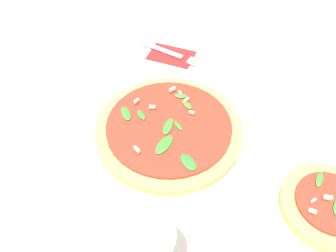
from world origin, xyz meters
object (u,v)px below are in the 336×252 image
(pizza_arugula_main, at_px, (168,130))
(fork, at_px, (174,54))
(pizza_personal_side, at_px, (327,207))
(side_plate_white, at_px, (38,232))
(wine_glass, at_px, (142,251))

(pizza_arugula_main, xyz_separation_m, fork, (-0.03, 0.26, -0.01))
(fork, bearing_deg, pizza_personal_side, -28.28)
(fork, height_order, side_plate_white, side_plate_white)
(fork, bearing_deg, side_plate_white, -83.79)
(pizza_arugula_main, height_order, fork, pizza_arugula_main)
(pizza_personal_side, bearing_deg, pizza_arugula_main, 157.18)
(pizza_arugula_main, distance_m, wine_glass, 0.29)
(fork, bearing_deg, pizza_arugula_main, -61.67)
(pizza_arugula_main, height_order, side_plate_white, pizza_arugula_main)
(pizza_personal_side, height_order, side_plate_white, pizza_personal_side)
(wine_glass, xyz_separation_m, side_plate_white, (-0.18, 0.04, -0.10))
(fork, xyz_separation_m, side_plate_white, (-0.14, -0.49, 0.00))
(pizza_arugula_main, height_order, wine_glass, wine_glass)
(pizza_arugula_main, relative_size, side_plate_white, 1.56)
(side_plate_white, bearing_deg, pizza_personal_side, 14.22)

